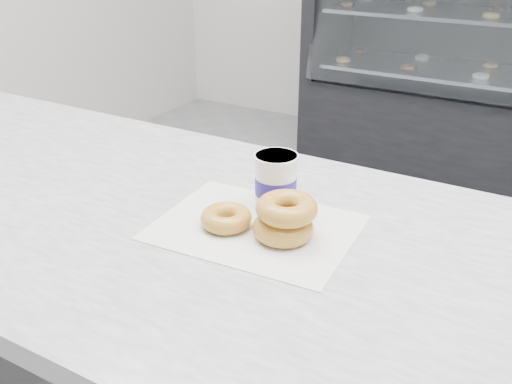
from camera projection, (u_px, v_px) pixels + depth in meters
The scene contains 4 objects.
wax_paper at pixel (256, 227), 0.99m from camera, with size 0.34×0.26×0.00m, color silver.
donut_single at pixel (226, 218), 0.99m from camera, with size 0.09×0.09×0.03m, color #CA8A37.
donut_stack at pixel (285, 218), 0.95m from camera, with size 0.12×0.12×0.07m.
coffee_cup at pixel (276, 182), 1.03m from camera, with size 0.08×0.08×0.11m.
Camera 1 is at (0.26, -1.32, 1.39)m, focal length 40.00 mm.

